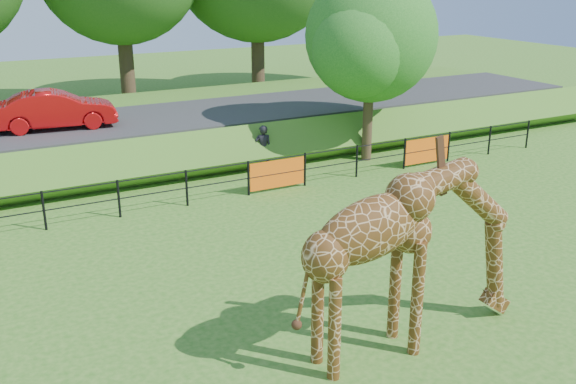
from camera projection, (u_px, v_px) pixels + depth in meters
name	position (u px, v px, depth m)	size (l,w,h in m)	color
ground	(327.00, 333.00, 12.37)	(90.00, 90.00, 0.00)	#2B6519
giraffe	(415.00, 257.00, 11.49)	(4.89, 0.90, 3.49)	#512E10
perimeter_fence	(187.00, 188.00, 18.87)	(28.07, 0.10, 1.10)	black
embankment	(122.00, 131.00, 25.10)	(40.00, 9.00, 1.30)	#2B6519
road	(131.00, 121.00, 23.61)	(40.00, 5.00, 0.12)	#2A2A2C
car_red	(56.00, 110.00, 22.06)	(1.40, 4.01, 1.32)	red
visitor	(263.00, 148.00, 22.05)	(0.60, 0.39, 1.63)	black
tree_east	(373.00, 41.00, 22.37)	(5.40, 4.71, 6.76)	#382919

